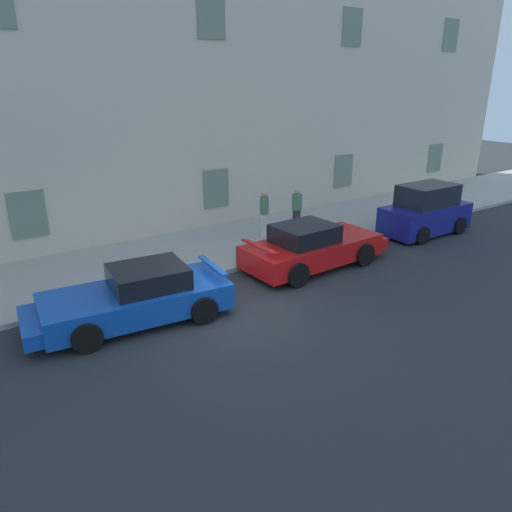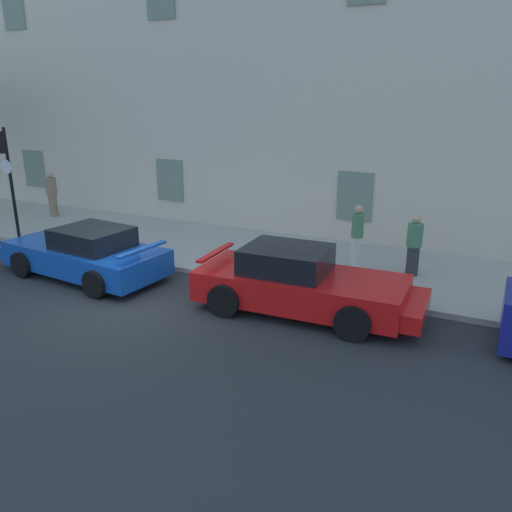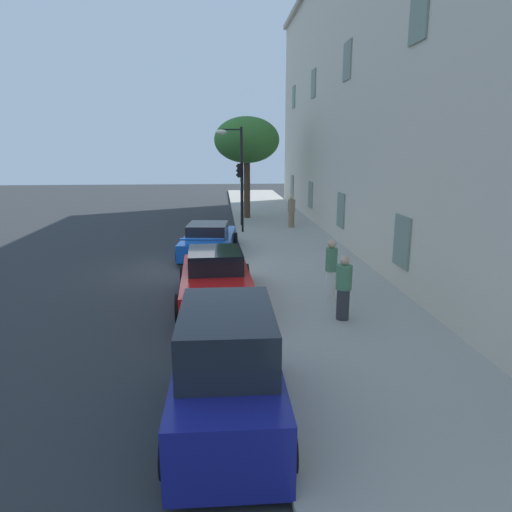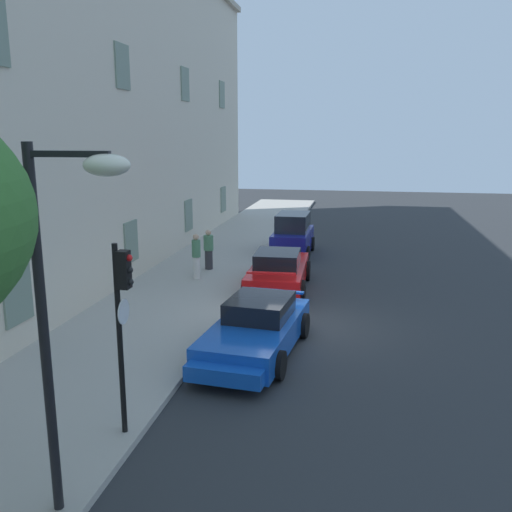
{
  "view_description": "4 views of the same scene",
  "coord_description": "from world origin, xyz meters",
  "px_view_note": "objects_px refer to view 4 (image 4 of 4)",
  "views": [
    {
      "loc": [
        -5.69,
        -9.38,
        5.6
      ],
      "look_at": [
        1.22,
        0.73,
        1.07
      ],
      "focal_mm": 33.49,
      "sensor_mm": 36.0,
      "label": 1
    },
    {
      "loc": [
        7.49,
        -8.57,
        4.67
      ],
      "look_at": [
        2.78,
        1.12,
        1.21
      ],
      "focal_mm": 36.02,
      "sensor_mm": 36.0,
      "label": 2
    },
    {
      "loc": [
        16.03,
        1.48,
        4.24
      ],
      "look_at": [
        0.63,
        2.69,
        0.58
      ],
      "focal_mm": 32.03,
      "sensor_mm": 36.0,
      "label": 3
    },
    {
      "loc": [
        -15.0,
        -1.46,
        5.42
      ],
      "look_at": [
        2.4,
        1.88,
        1.49
      ],
      "focal_mm": 38.45,
      "sensor_mm": 36.0,
      "label": 4
    }
  ],
  "objects_px": {
    "traffic_light": "(122,307)",
    "pedestrian_bystander": "(196,256)",
    "sportscar_red_lead": "(255,332)",
    "hatchback_parked": "(293,236)",
    "street_lamp": "(69,265)",
    "sportscar_yellow_flank": "(279,271)",
    "pedestrian_admiring": "(209,249)"
  },
  "relations": [
    {
      "from": "pedestrian_bystander",
      "to": "street_lamp",
      "type": "bearing_deg",
      "value": -169.95
    },
    {
      "from": "sportscar_yellow_flank",
      "to": "street_lamp",
      "type": "distance_m",
      "value": 13.02
    },
    {
      "from": "sportscar_red_lead",
      "to": "traffic_light",
      "type": "relative_size",
      "value": 1.43
    },
    {
      "from": "sportscar_red_lead",
      "to": "hatchback_parked",
      "type": "xyz_separation_m",
      "value": [
        11.9,
        0.53,
        0.27
      ]
    },
    {
      "from": "hatchback_parked",
      "to": "street_lamp",
      "type": "bearing_deg",
      "value": 177.93
    },
    {
      "from": "sportscar_red_lead",
      "to": "sportscar_yellow_flank",
      "type": "distance_m",
      "value": 6.19
    },
    {
      "from": "traffic_light",
      "to": "pedestrian_bystander",
      "type": "height_order",
      "value": "traffic_light"
    },
    {
      "from": "street_lamp",
      "to": "pedestrian_bystander",
      "type": "bearing_deg",
      "value": 10.05
    },
    {
      "from": "sportscar_red_lead",
      "to": "pedestrian_admiring",
      "type": "distance_m",
      "value": 8.63
    },
    {
      "from": "sportscar_red_lead",
      "to": "street_lamp",
      "type": "relative_size",
      "value": 0.96
    },
    {
      "from": "sportscar_yellow_flank",
      "to": "traffic_light",
      "type": "relative_size",
      "value": 1.44
    },
    {
      "from": "pedestrian_bystander",
      "to": "sportscar_red_lead",
      "type": "bearing_deg",
      "value": -151.65
    },
    {
      "from": "hatchback_parked",
      "to": "sportscar_red_lead",
      "type": "bearing_deg",
      "value": -177.46
    },
    {
      "from": "sportscar_red_lead",
      "to": "pedestrian_admiring",
      "type": "xyz_separation_m",
      "value": [
        7.92,
        3.41,
        0.34
      ]
    },
    {
      "from": "pedestrian_admiring",
      "to": "sportscar_yellow_flank",
      "type": "bearing_deg",
      "value": -119.31
    },
    {
      "from": "sportscar_red_lead",
      "to": "street_lamp",
      "type": "bearing_deg",
      "value": 169.52
    },
    {
      "from": "hatchback_parked",
      "to": "sportscar_yellow_flank",
      "type": "bearing_deg",
      "value": -177.86
    },
    {
      "from": "traffic_light",
      "to": "sportscar_red_lead",
      "type": "bearing_deg",
      "value": -19.16
    },
    {
      "from": "pedestrian_admiring",
      "to": "pedestrian_bystander",
      "type": "height_order",
      "value": "pedestrian_bystander"
    },
    {
      "from": "sportscar_yellow_flank",
      "to": "street_lamp",
      "type": "bearing_deg",
      "value": 176.03
    },
    {
      "from": "sportscar_yellow_flank",
      "to": "street_lamp",
      "type": "height_order",
      "value": "street_lamp"
    },
    {
      "from": "pedestrian_admiring",
      "to": "sportscar_red_lead",
      "type": "bearing_deg",
      "value": -156.68
    },
    {
      "from": "hatchback_parked",
      "to": "pedestrian_bystander",
      "type": "height_order",
      "value": "hatchback_parked"
    },
    {
      "from": "pedestrian_bystander",
      "to": "sportscar_yellow_flank",
      "type": "bearing_deg",
      "value": -94.46
    },
    {
      "from": "pedestrian_admiring",
      "to": "traffic_light",
      "type": "bearing_deg",
      "value": -171.05
    },
    {
      "from": "sportscar_red_lead",
      "to": "pedestrian_admiring",
      "type": "height_order",
      "value": "pedestrian_admiring"
    },
    {
      "from": "sportscar_red_lead",
      "to": "pedestrian_bystander",
      "type": "distance_m",
      "value": 7.31
    },
    {
      "from": "hatchback_parked",
      "to": "traffic_light",
      "type": "relative_size",
      "value": 1.05
    },
    {
      "from": "street_lamp",
      "to": "hatchback_parked",
      "type": "bearing_deg",
      "value": -2.07
    },
    {
      "from": "street_lamp",
      "to": "pedestrian_bystander",
      "type": "distance_m",
      "value": 13.34
    },
    {
      "from": "sportscar_yellow_flank",
      "to": "pedestrian_bystander",
      "type": "relative_size",
      "value": 2.97
    },
    {
      "from": "sportscar_red_lead",
      "to": "pedestrian_bystander",
      "type": "height_order",
      "value": "pedestrian_bystander"
    }
  ]
}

